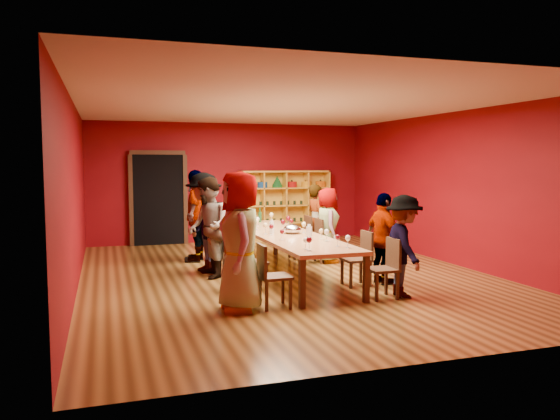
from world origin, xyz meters
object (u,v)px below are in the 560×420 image
(chair_person_left_0, at_px, (269,272))
(chair_person_left_1, at_px, (248,258))
(wine_bottle, at_px, (260,217))
(chair_person_left_3, at_px, (226,244))
(chair_person_right_1, at_px, (361,255))
(person_right_1, at_px, (383,239))
(tasting_table, at_px, (286,236))
(person_right_4, at_px, (316,221))
(person_left_4, at_px, (196,216))
(person_left_3, at_px, (204,222))
(chair_person_right_0, at_px, (387,265))
(chair_person_left_4, at_px, (215,236))
(chair_person_left_2, at_px, (233,248))
(person_left_2, at_px, (208,227))
(person_right_3, at_px, (328,225))
(person_left_1, at_px, (233,235))
(chair_person_right_3, at_px, (314,238))
(person_right_0, at_px, (404,246))
(chair_person_right_4, at_px, (303,235))
(spittoon_bowl, at_px, (292,229))
(shelving_unit, at_px, (284,202))

(chair_person_left_0, bearing_deg, chair_person_left_1, 90.00)
(wine_bottle, bearing_deg, chair_person_left_3, -130.23)
(chair_person_right_1, xyz_separation_m, person_right_1, (0.41, 0.00, 0.26))
(chair_person_right_1, bearing_deg, tasting_table, 128.75)
(person_right_4, xyz_separation_m, wine_bottle, (-1.13, 0.36, 0.09))
(tasting_table, relative_size, person_right_4, 2.90)
(person_right_1, distance_m, person_right_4, 2.70)
(chair_person_left_3, relative_size, person_left_4, 0.48)
(person_left_4, bearing_deg, person_left_3, 20.31)
(person_right_1, bearing_deg, chair_person_right_0, 148.30)
(chair_person_left_4, height_order, person_left_4, person_left_4)
(chair_person_left_1, height_order, chair_person_left_2, same)
(person_left_2, xyz_separation_m, person_right_3, (2.55, 0.71, -0.13))
(chair_person_left_2, relative_size, chair_person_left_3, 1.00)
(tasting_table, distance_m, chair_person_left_0, 2.21)
(person_left_1, xyz_separation_m, chair_person_right_3, (2.07, 1.80, -0.38))
(tasting_table, bearing_deg, chair_person_left_4, 115.76)
(chair_person_left_2, relative_size, person_right_0, 0.58)
(person_left_3, distance_m, person_right_3, 2.54)
(person_left_1, xyz_separation_m, person_left_3, (-0.16, 1.62, 0.04))
(person_right_3, bearing_deg, chair_person_right_4, 36.42)
(chair_person_right_4, height_order, person_right_4, person_right_4)
(tasting_table, relative_size, chair_person_left_1, 5.06)
(chair_person_left_3, relative_size, person_left_3, 0.49)
(spittoon_bowl, bearing_deg, person_left_4, 126.41)
(shelving_unit, distance_m, person_left_3, 4.47)
(person_left_3, relative_size, chair_person_right_0, 2.06)
(shelving_unit, relative_size, person_left_3, 1.31)
(person_left_4, bearing_deg, shelving_unit, 154.38)
(chair_person_left_4, relative_size, chair_person_right_3, 1.00)
(shelving_unit, distance_m, person_right_0, 6.32)
(chair_person_right_0, relative_size, chair_person_right_4, 1.00)
(tasting_table, relative_size, chair_person_right_1, 5.06)
(chair_person_left_3, bearing_deg, person_right_1, -40.51)
(chair_person_left_4, xyz_separation_m, wine_bottle, (0.98, 0.04, 0.37))
(tasting_table, bearing_deg, chair_person_left_1, -137.21)
(person_right_0, bearing_deg, person_left_3, 53.12)
(spittoon_bowl, bearing_deg, person_left_1, -147.03)
(chair_person_right_0, height_order, person_right_0, person_right_0)
(shelving_unit, height_order, chair_person_left_4, shelving_unit)
(chair_person_right_1, bearing_deg, chair_person_left_4, 121.07)
(person_right_1, relative_size, chair_person_right_3, 1.70)
(person_right_0, relative_size, person_right_3, 1.02)
(chair_person_left_1, bearing_deg, person_right_3, 40.32)
(shelving_unit, height_order, person_right_1, shelving_unit)
(shelving_unit, bearing_deg, chair_person_left_2, -119.53)
(person_right_1, bearing_deg, person_left_2, 56.41)
(person_right_4, bearing_deg, chair_person_right_1, 167.75)
(chair_person_right_3, height_order, spittoon_bowl, spittoon_bowl)
(chair_person_left_1, relative_size, chair_person_left_4, 1.00)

